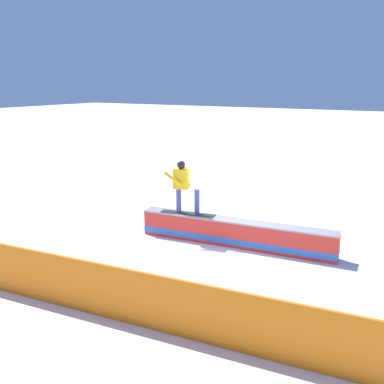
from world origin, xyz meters
TOP-DOWN VIEW (x-y plane):
  - ground_plane at (0.00, 0.00)m, footprint 120.00×120.00m
  - grind_box at (0.00, 0.00)m, footprint 5.27×1.02m
  - snowboarder at (1.48, 0.17)m, footprint 1.56×0.62m
  - safety_fence at (0.00, 4.44)m, footprint 8.70×0.96m

SIDE VIEW (x-z plane):
  - ground_plane at x=0.00m, z-range 0.00..0.00m
  - grind_box at x=0.00m, z-range -0.03..0.67m
  - safety_fence at x=0.00m, z-range 0.00..1.04m
  - snowboarder at x=1.48m, z-range 0.77..2.23m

